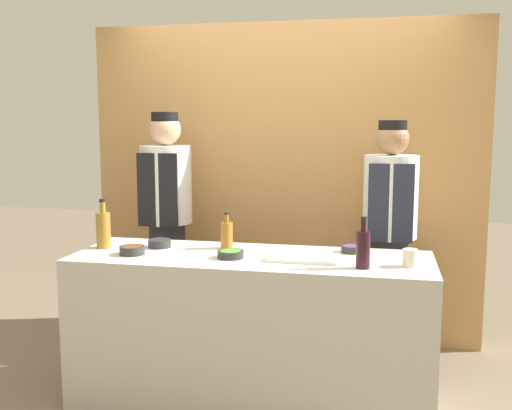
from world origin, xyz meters
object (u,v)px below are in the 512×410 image
(sauce_bowl_brown, at_px, (132,250))
(chef_right, at_px, (389,235))
(sauce_bowl_orange, at_px, (160,243))
(bottle_vinegar, at_px, (103,229))
(sauce_bowl_green, at_px, (231,254))
(cutting_board, at_px, (303,258))
(sauce_bowl_purple, at_px, (352,249))
(bottle_amber, at_px, (227,234))
(cup_cream, at_px, (410,258))
(chef_left, at_px, (167,222))
(bottle_wine, at_px, (363,248))

(sauce_bowl_brown, relative_size, chef_right, 0.09)
(sauce_bowl_orange, bearing_deg, sauce_bowl_brown, -110.76)
(bottle_vinegar, bearing_deg, sauce_bowl_brown, -28.93)
(sauce_bowl_green, relative_size, cutting_board, 0.38)
(sauce_bowl_purple, bearing_deg, sauce_bowl_brown, -165.67)
(sauce_bowl_purple, xyz_separation_m, chef_right, (0.22, 0.54, -0.01))
(cutting_board, bearing_deg, bottle_amber, 157.76)
(sauce_bowl_orange, relative_size, cutting_board, 0.36)
(sauce_bowl_orange, distance_m, cup_cream, 1.52)
(sauce_bowl_purple, distance_m, cup_cream, 0.44)
(chef_left, bearing_deg, cutting_board, -35.26)
(bottle_wine, xyz_separation_m, chef_right, (0.15, 0.91, -0.09))
(sauce_bowl_brown, relative_size, cutting_board, 0.37)
(sauce_bowl_orange, xyz_separation_m, chef_right, (1.40, 0.64, -0.01))
(cutting_board, height_order, cup_cream, cup_cream)
(bottle_vinegar, height_order, bottle_amber, bottle_vinegar)
(bottle_amber, height_order, chef_left, chef_left)
(sauce_bowl_brown, distance_m, chef_left, 0.87)
(chef_left, relative_size, chef_right, 1.03)
(chef_right, bearing_deg, cutting_board, -121.81)
(sauce_bowl_purple, bearing_deg, sauce_bowl_green, -156.81)
(sauce_bowl_orange, bearing_deg, sauce_bowl_green, -20.61)
(bottle_vinegar, height_order, chef_right, chef_right)
(sauce_bowl_orange, distance_m, sauce_bowl_green, 0.54)
(chef_left, bearing_deg, sauce_bowl_brown, -83.16)
(sauce_bowl_brown, xyz_separation_m, cutting_board, (1.00, 0.08, -0.02))
(sauce_bowl_green, distance_m, bottle_wine, 0.76)
(sauce_bowl_green, bearing_deg, chef_right, 42.60)
(cup_cream, xyz_separation_m, chef_left, (-1.69, 0.82, 0.00))
(bottle_wine, bearing_deg, bottle_amber, 158.23)
(sauce_bowl_orange, bearing_deg, bottle_amber, 7.99)
(bottle_vinegar, xyz_separation_m, chef_right, (1.74, 0.72, -0.10))
(bottle_vinegar, bearing_deg, sauce_bowl_green, -6.95)
(cup_cream, bearing_deg, sauce_bowl_brown, -178.69)
(sauce_bowl_orange, height_order, bottle_amber, bottle_amber)
(cutting_board, distance_m, bottle_vinegar, 1.26)
(sauce_bowl_purple, height_order, bottle_vinegar, bottle_vinegar)
(sauce_bowl_orange, height_order, chef_left, chef_left)
(bottle_vinegar, distance_m, chef_right, 1.88)
(chef_left, distance_m, chef_right, 1.59)
(sauce_bowl_brown, bearing_deg, sauce_bowl_green, 3.32)
(cup_cream, bearing_deg, sauce_bowl_orange, 172.89)
(sauce_bowl_orange, relative_size, chef_right, 0.08)
(cutting_board, bearing_deg, chef_left, 144.74)
(sauce_bowl_purple, relative_size, bottle_amber, 0.56)
(bottle_amber, distance_m, chef_left, 0.84)
(cutting_board, distance_m, bottle_amber, 0.55)
(sauce_bowl_green, bearing_deg, sauce_bowl_brown, -176.68)
(bottle_vinegar, relative_size, chef_right, 0.18)
(sauce_bowl_green, distance_m, sauce_bowl_purple, 0.73)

